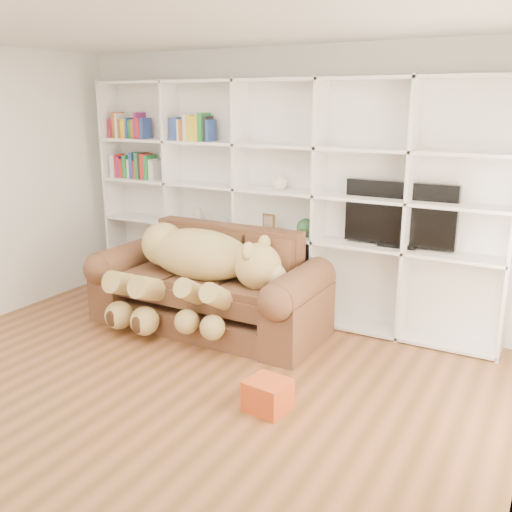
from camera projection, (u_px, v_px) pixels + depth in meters
The scene contains 15 objects.
floor at pixel (133, 412), 4.13m from camera, with size 5.00×5.00×0.00m, color brown.
ceiling at pixel (108, 11), 3.42m from camera, with size 5.00×5.00×0.00m, color white.
wall_back at pixel (287, 184), 5.88m from camera, with size 5.00×0.02×2.70m, color white.
bookshelf at pixel (261, 188), 5.89m from camera, with size 4.43×0.35×2.40m.
sofa at pixel (210, 291), 5.63m from camera, with size 2.29×0.99×0.96m.
teddy_bear at pixel (194, 266), 5.40m from camera, with size 1.65×0.92×0.96m.
throw_pillow at pixel (173, 248), 5.94m from camera, with size 0.40×0.13×0.40m, color #5C0F24.
gift_box at pixel (268, 395), 4.13m from camera, with size 0.29×0.27×0.23m, color #CC4C1B.
tv at pixel (400, 215), 5.23m from camera, with size 1.03×0.18×0.61m.
picture_frame at pixel (269, 223), 5.87m from camera, with size 0.14×0.03×0.18m, color brown.
green_vase at pixel (306, 228), 5.68m from camera, with size 0.18×0.18×0.18m, color #2E5A33.
figurine_tall at pixel (198, 216), 6.29m from camera, with size 0.09×0.09×0.17m, color beige.
figurine_short at pixel (208, 220), 6.23m from camera, with size 0.06×0.06×0.11m, color beige.
snow_globe at pixel (225, 222), 6.13m from camera, with size 0.10×0.10×0.10m, color silver.
shelf_vase at pixel (279, 181), 5.70m from camera, with size 0.17×0.17×0.18m, color silver.
Camera 1 is at (2.57, -2.79, 2.18)m, focal length 40.00 mm.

